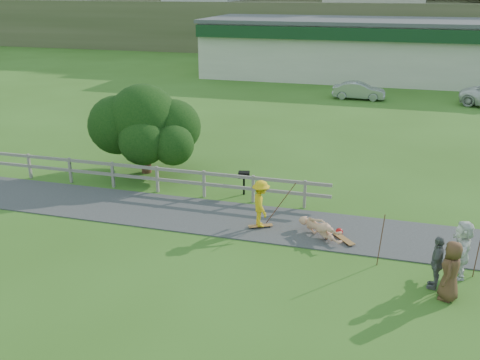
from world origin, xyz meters
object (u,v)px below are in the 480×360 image
at_px(skater_rider, 261,206).
at_px(bbq, 244,183).
at_px(skater_fallen, 320,228).
at_px(spectator_b, 437,262).
at_px(car_silver, 359,91).
at_px(spectator_c, 451,271).
at_px(spectator_d, 462,249).
at_px(tree, 145,137).

xyz_separation_m(skater_rider, bbq, (-1.40, 2.90, -0.34)).
distance_m(skater_fallen, bbq, 4.63).
xyz_separation_m(skater_rider, spectator_b, (5.56, -2.41, -0.04)).
relative_size(spectator_b, car_silver, 0.41).
distance_m(spectator_c, car_silver, 26.83).
bearing_deg(spectator_d, skater_fallen, -103.40).
distance_m(spectator_b, spectator_c, 0.59).
relative_size(skater_fallen, tree, 0.37).
height_order(skater_fallen, tree, tree).
relative_size(spectator_b, tree, 0.32).
height_order(spectator_b, bbq, spectator_b).
bearing_deg(spectator_c, spectator_d, 177.12).
xyz_separation_m(spectator_d, car_silver, (-4.68, 25.15, -0.24)).
bearing_deg(tree, spectator_c, -30.58).
bearing_deg(car_silver, bbq, 172.15).
xyz_separation_m(car_silver, bbq, (-3.00, -20.68, -0.15)).
relative_size(skater_rider, car_silver, 0.43).
relative_size(spectator_c, spectator_d, 0.97).
bearing_deg(spectator_c, bbq, -114.85).
bearing_deg(tree, spectator_b, -29.42).
height_order(car_silver, bbq, car_silver).
bearing_deg(skater_rider, spectator_c, -143.24).
bearing_deg(tree, skater_rider, -34.20).
bearing_deg(skater_fallen, spectator_c, -86.45).
bearing_deg(tree, bbq, -15.90).
relative_size(skater_rider, skater_fallen, 0.91).
bearing_deg(spectator_c, tree, -106.83).
height_order(skater_rider, spectator_b, skater_rider).
relative_size(tree, bbq, 5.14).
xyz_separation_m(spectator_b, spectator_d, (0.71, 0.84, 0.09)).
height_order(skater_fallen, spectator_c, spectator_c).
bearing_deg(spectator_d, skater_rider, -98.86).
bearing_deg(skater_fallen, spectator_b, -83.35).
distance_m(spectator_b, bbq, 8.76).
relative_size(spectator_d, tree, 0.35).
relative_size(spectator_b, bbq, 1.63).
bearing_deg(spectator_c, spectator_b, -134.50).
distance_m(tree, bbq, 5.25).
bearing_deg(skater_rider, skater_fallen, -121.22).
height_order(spectator_c, spectator_d, spectator_d).
xyz_separation_m(spectator_c, tree, (-12.20, 7.21, 0.79)).
distance_m(skater_fallen, tree, 9.60).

